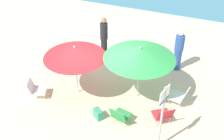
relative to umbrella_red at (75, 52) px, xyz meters
The scene contains 12 objects.
ground_plane 1.75m from the umbrella_red, 41.99° to the left, with size 40.00×40.00×0.00m, color beige.
umbrella_red is the anchor object (origin of this frame).
umbrella_green 1.97m from the umbrella_red, 16.04° to the left, with size 2.18×2.18×1.87m.
beach_chair_a 3.52m from the umbrella_red, 11.74° to the left, with size 0.62×0.64×0.59m.
beach_chair_b 3.21m from the umbrella_red, ahead, with size 0.72×0.72×0.65m.
beach_chair_c 2.33m from the umbrella_red, 24.80° to the right, with size 0.58×0.62×0.63m.
beach_chair_d 1.86m from the umbrella_red, 120.86° to the left, with size 0.60×0.64×0.56m.
beach_chair_e 1.85m from the umbrella_red, 149.65° to the right, with size 0.70×0.68×0.60m.
person_a 3.86m from the umbrella_red, 43.60° to the left, with size 0.33×0.33×1.55m.
person_b 2.24m from the umbrella_red, 89.20° to the left, with size 0.28×0.28×1.78m.
warning_sign 3.30m from the umbrella_red, 22.20° to the right, with size 0.14×0.45×2.03m.
beach_bag 1.99m from the umbrella_red, 37.34° to the right, with size 0.31×0.18×0.32m, color #389970.
Camera 1 is at (3.26, -7.03, 6.11)m, focal length 46.21 mm.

